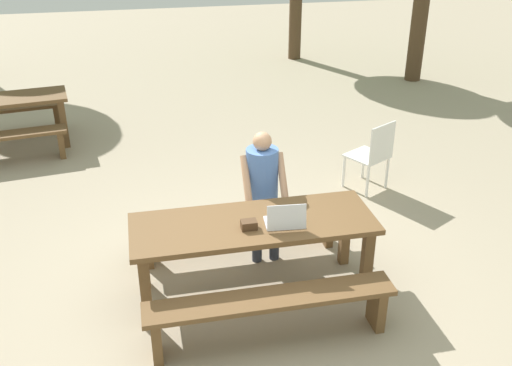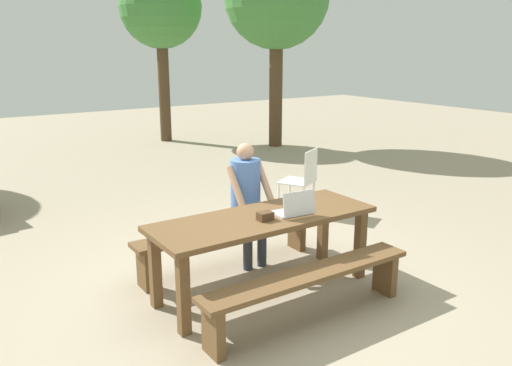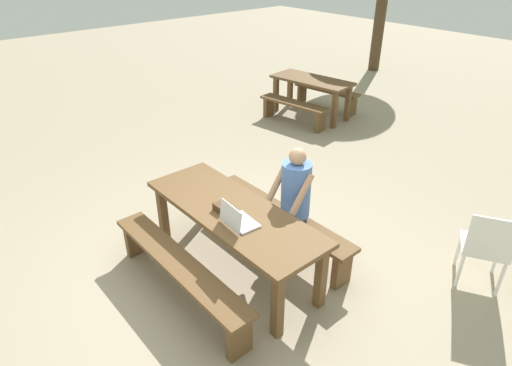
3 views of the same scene
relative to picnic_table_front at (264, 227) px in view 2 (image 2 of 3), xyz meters
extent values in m
plane|color=tan|center=(0.00, 0.00, -0.66)|extent=(30.00, 30.00, 0.00)
cube|color=brown|center=(0.00, 0.00, 0.08)|extent=(2.17, 0.77, 0.05)
cube|color=brown|center=(-0.99, -0.28, -0.30)|extent=(0.09, 0.09, 0.71)
cube|color=brown|center=(0.99, -0.28, -0.30)|extent=(0.09, 0.09, 0.71)
cube|color=brown|center=(-0.99, 0.28, -0.30)|extent=(0.09, 0.09, 0.71)
cube|color=brown|center=(0.99, 0.28, -0.30)|extent=(0.09, 0.09, 0.71)
cube|color=brown|center=(0.00, -0.68, -0.23)|extent=(2.07, 0.30, 0.05)
cube|color=brown|center=(-0.93, -0.68, -0.45)|extent=(0.08, 0.24, 0.41)
cube|color=brown|center=(0.93, -0.68, -0.45)|extent=(0.08, 0.24, 0.41)
cube|color=brown|center=(0.00, 0.68, -0.23)|extent=(2.07, 0.30, 0.05)
cube|color=brown|center=(-0.93, 0.68, -0.45)|extent=(0.08, 0.24, 0.41)
cube|color=brown|center=(0.93, 0.68, -0.45)|extent=(0.08, 0.24, 0.41)
cube|color=silver|center=(0.26, -0.08, 0.12)|extent=(0.36, 0.25, 0.02)
cube|color=silver|center=(0.25, -0.21, 0.24)|extent=(0.34, 0.07, 0.23)
cube|color=#0F1933|center=(0.25, -0.21, 0.24)|extent=(0.31, 0.06, 0.21)
cube|color=#4C331E|center=(-0.06, -0.11, 0.15)|extent=(0.14, 0.10, 0.08)
cylinder|color=#333847|center=(0.14, 0.50, -0.43)|extent=(0.10, 0.10, 0.45)
cylinder|color=#333847|center=(0.32, 0.50, -0.43)|extent=(0.10, 0.10, 0.45)
cube|color=#333847|center=(0.23, 0.59, -0.16)|extent=(0.28, 0.28, 0.12)
cylinder|color=#517AC6|center=(0.23, 0.68, 0.19)|extent=(0.32, 0.32, 0.62)
cylinder|color=tan|center=(0.05, 0.58, 0.24)|extent=(0.07, 0.32, 0.41)
cylinder|color=tan|center=(0.41, 0.58, 0.24)|extent=(0.07, 0.32, 0.41)
sphere|color=tan|center=(0.23, 0.68, 0.58)|extent=(0.18, 0.18, 0.18)
cube|color=white|center=(1.82, 1.82, -0.22)|extent=(0.60, 0.60, 0.02)
cube|color=white|center=(1.92, 1.64, 0.02)|extent=(0.39, 0.23, 0.46)
cylinder|color=white|center=(1.90, 2.08, -0.44)|extent=(0.04, 0.04, 0.42)
cylinder|color=white|center=(1.56, 1.90, -0.44)|extent=(0.04, 0.04, 0.42)
cylinder|color=white|center=(2.08, 1.75, -0.44)|extent=(0.04, 0.04, 0.42)
cylinder|color=white|center=(1.75, 1.57, -0.44)|extent=(0.04, 0.04, 0.42)
cylinder|color=#4C3823|center=(4.51, 6.06, 0.68)|extent=(0.31, 0.31, 2.67)
cylinder|color=#4C3823|center=(2.65, 8.15, 0.65)|extent=(0.27, 0.27, 2.61)
sphere|color=#42843D|center=(2.65, 8.15, 2.53)|extent=(1.94, 1.94, 1.94)
camera|label=1|loc=(-0.91, -4.36, 2.73)|focal=40.98mm
camera|label=2|loc=(-2.62, -3.79, 1.64)|focal=36.44mm
camera|label=3|loc=(3.02, -2.28, 2.54)|focal=30.78mm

